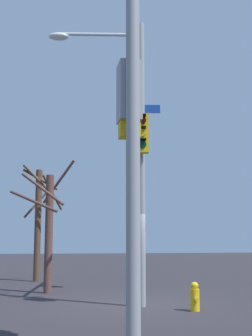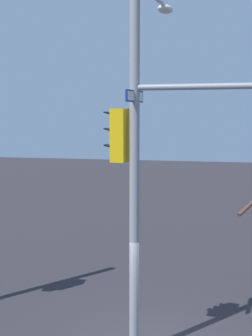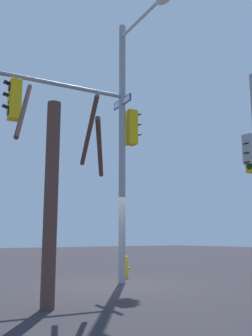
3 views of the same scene
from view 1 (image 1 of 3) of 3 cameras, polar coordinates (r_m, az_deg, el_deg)
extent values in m
plane|color=#2D2A2F|center=(13.44, 0.44, -16.48)|extent=(80.00, 80.00, 0.00)
cylinder|color=gray|center=(13.12, 1.90, 1.16)|extent=(0.21, 0.21, 8.13)
cylinder|color=silver|center=(14.20, -3.24, 16.09)|extent=(0.40, 2.41, 0.10)
ellipsoid|color=silver|center=(14.25, -8.29, 15.72)|extent=(0.43, 0.64, 0.20)
cylinder|color=gray|center=(15.86, 1.31, 5.47)|extent=(4.90, 0.73, 0.12)
cube|color=gold|center=(16.55, 1.16, 2.40)|extent=(0.34, 0.40, 1.10)
cylinder|color=#2F0403|center=(16.77, 1.13, 3.44)|extent=(0.06, 0.22, 0.22)
cube|color=black|center=(16.87, 1.11, 3.78)|extent=(0.19, 0.23, 0.06)
cylinder|color=#F2A814|center=(16.71, 1.13, 2.30)|extent=(0.06, 0.22, 0.22)
cube|color=black|center=(16.80, 1.12, 2.65)|extent=(0.19, 0.23, 0.06)
cylinder|color=black|center=(16.65, 1.13, 1.15)|extent=(0.06, 0.22, 0.22)
cube|color=black|center=(16.74, 1.12, 1.51)|extent=(0.19, 0.23, 0.06)
cylinder|color=gray|center=(16.67, 1.15, 4.51)|extent=(0.04, 0.04, 0.15)
cube|color=gold|center=(12.93, 1.98, 4.26)|extent=(0.35, 0.40, 1.10)
cylinder|color=#2F0403|center=(12.85, 2.00, 5.90)|extent=(0.06, 0.22, 0.22)
cube|color=black|center=(12.81, 2.01, 6.51)|extent=(0.19, 0.23, 0.06)
cylinder|color=#F2A814|center=(12.77, 2.01, 4.42)|extent=(0.06, 0.22, 0.22)
cube|color=black|center=(12.72, 2.02, 5.03)|extent=(0.19, 0.23, 0.06)
cylinder|color=black|center=(12.70, 2.01, 2.93)|extent=(0.06, 0.22, 0.22)
cube|color=black|center=(12.65, 2.03, 3.53)|extent=(0.19, 0.23, 0.06)
cube|color=navy|center=(13.44, 1.87, 7.29)|extent=(0.16, 1.10, 0.24)
cube|color=white|center=(13.46, 1.86, 7.27)|extent=(0.13, 0.99, 0.18)
cylinder|color=gray|center=(7.81, 0.86, 4.99)|extent=(0.24, 0.24, 7.39)
cube|color=#99999E|center=(8.35, 0.39, 9.29)|extent=(0.49, 0.40, 1.08)
cube|color=gold|center=(8.25, 0.42, 7.43)|extent=(0.30, 0.36, 1.10)
cylinder|color=#2F0403|center=(8.50, 0.24, 9.33)|extent=(0.03, 0.22, 0.22)
cube|color=black|center=(8.61, 0.16, 9.94)|extent=(0.16, 0.21, 0.06)
cylinder|color=#F2A814|center=(8.40, 0.24, 7.13)|extent=(0.03, 0.22, 0.22)
cube|color=black|center=(8.51, 0.16, 7.77)|extent=(0.16, 0.21, 0.06)
cylinder|color=black|center=(8.32, 0.24, 4.87)|extent=(0.03, 0.22, 0.22)
cube|color=black|center=(8.42, 0.16, 5.55)|extent=(0.16, 0.21, 0.06)
cylinder|color=yellow|center=(12.41, 8.47, -15.78)|extent=(0.24, 0.24, 0.55)
sphere|color=yellow|center=(12.37, 8.43, -14.15)|extent=(0.20, 0.20, 0.20)
cylinder|color=yellow|center=(12.54, 8.27, -15.58)|extent=(0.10, 0.09, 0.09)
cylinder|color=yellow|center=(12.28, 8.67, -15.73)|extent=(0.10, 0.09, 0.09)
cylinder|color=brown|center=(20.47, -10.80, -6.87)|extent=(0.28, 0.28, 4.78)
cylinder|color=brown|center=(20.13, -9.06, -3.01)|extent=(1.29, 0.92, 1.42)
cylinder|color=brown|center=(21.02, -10.98, -4.37)|extent=(0.32, 1.10, 1.29)
cylinder|color=brown|center=(19.82, -10.38, -1.86)|extent=(0.36, 1.60, 1.56)
cylinder|color=brown|center=(19.88, -10.49, -1.41)|extent=(0.26, 1.49, 0.88)
cylinder|color=brown|center=(16.19, -9.48, -7.91)|extent=(0.27, 0.27, 4.00)
cylinder|color=brown|center=(15.48, -11.35, -4.03)|extent=(1.14, 1.62, 0.80)
cylinder|color=brown|center=(15.58, -10.23, -2.57)|extent=(0.57, 1.46, 1.13)
cylinder|color=brown|center=(16.82, -8.28, -1.69)|extent=(0.72, 1.15, 1.54)
camera|label=2|loc=(19.20, 30.29, 2.79)|focal=51.40mm
camera|label=3|loc=(20.53, -29.15, -8.99)|focal=40.86mm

